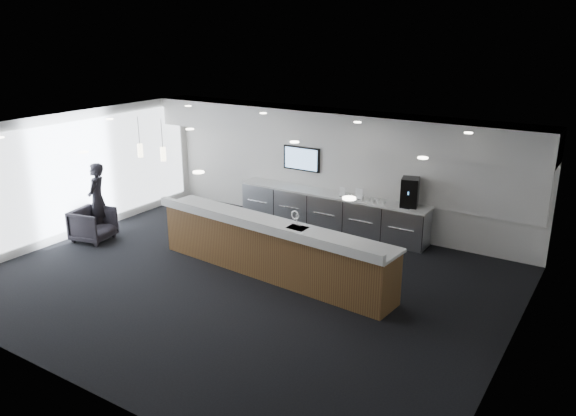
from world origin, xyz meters
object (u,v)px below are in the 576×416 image
Objects in this scene: coffee_machine at (410,192)px; service_counter at (271,248)px; lounge_guest at (97,199)px; armchair at (93,225)px.

service_counter is at bearing -134.14° from coffee_machine.
lounge_guest reaches higher than service_counter.
armchair is at bearing 0.20° from lounge_guest.
lounge_guest is (-6.62, -3.35, -0.39)m from coffee_machine.
coffee_machine is (1.75, 3.05, 0.71)m from service_counter.
service_counter is 8.36× the size of coffee_machine.
service_counter is 3.59m from coffee_machine.
service_counter is 3.12× the size of lounge_guest.
lounge_guest is at bearing -167.50° from coffee_machine.
armchair is at bearing -167.01° from service_counter.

